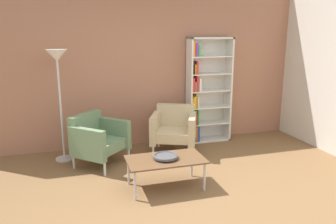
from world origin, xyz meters
TOP-DOWN VIEW (x-y plane):
  - ground_plane at (0.00, 0.00)m, footprint 8.32×8.32m
  - brick_back_panel at (0.00, 2.46)m, footprint 6.40×0.12m
  - bookshelf_tall at (1.04, 2.25)m, footprint 0.80×0.30m
  - coffee_table_low at (-0.18, 0.57)m, footprint 1.00×0.56m
  - decorative_bowl at (-0.18, 0.57)m, footprint 0.32×0.32m
  - armchair_by_bookshelf at (0.32, 1.82)m, footprint 0.91×0.88m
  - armchair_corner_red at (-0.96, 1.62)m, footprint 0.95×0.95m
  - floor_lamp_torchiere at (-1.47, 1.97)m, footprint 0.32×0.32m

SIDE VIEW (x-z plane):
  - ground_plane at x=0.00m, z-range 0.00..0.00m
  - coffee_table_low at x=-0.18m, z-range 0.17..0.57m
  - armchair_by_bookshelf at x=0.32m, z-range 0.02..0.80m
  - armchair_corner_red at x=-0.96m, z-range 0.02..0.80m
  - decorative_bowl at x=-0.18m, z-range 0.41..0.46m
  - bookshelf_tall at x=1.04m, z-range -0.01..1.89m
  - floor_lamp_torchiere at x=-1.47m, z-range 0.58..2.32m
  - brick_back_panel at x=0.00m, z-range 0.00..2.90m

